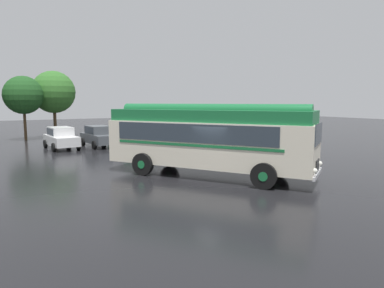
# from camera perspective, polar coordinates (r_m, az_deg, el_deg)

# --- Properties ---
(ground_plane) EXTENTS (120.00, 120.00, 0.00)m
(ground_plane) POSITION_cam_1_polar(r_m,az_deg,el_deg) (16.21, 4.01, -5.74)
(ground_plane) COLOR black
(vintage_bus) EXTENTS (7.54, 9.79, 3.49)m
(vintage_bus) POSITION_cam_1_polar(r_m,az_deg,el_deg) (16.44, 2.69, 1.15)
(vintage_bus) COLOR silver
(vintage_bus) RESTS_ON ground
(car_near_left) EXTENTS (2.23, 4.33, 1.66)m
(car_near_left) POSITION_cam_1_polar(r_m,az_deg,el_deg) (27.85, -20.99, 0.97)
(car_near_left) COLOR silver
(car_near_left) RESTS_ON ground
(car_mid_left) EXTENTS (2.25, 4.34, 1.66)m
(car_mid_left) POSITION_cam_1_polar(r_m,az_deg,el_deg) (28.36, -15.27, 1.29)
(car_mid_left) COLOR #4C5156
(car_mid_left) RESTS_ON ground
(car_mid_right) EXTENTS (2.36, 4.38, 1.66)m
(car_mid_right) POSITION_cam_1_polar(r_m,az_deg,el_deg) (29.63, -10.84, 1.66)
(car_mid_right) COLOR #144C28
(car_mid_right) RESTS_ON ground
(car_far_right) EXTENTS (2.29, 4.36, 1.66)m
(car_far_right) POSITION_cam_1_polar(r_m,az_deg,el_deg) (30.88, -5.99, 1.96)
(car_far_right) COLOR silver
(car_far_right) RESTS_ON ground
(tree_left_of_centre) EXTENTS (3.51, 3.51, 5.94)m
(tree_left_of_centre) POSITION_cam_1_polar(r_m,az_deg,el_deg) (35.39, -26.45, 7.36)
(tree_left_of_centre) COLOR #4C3823
(tree_left_of_centre) RESTS_ON ground
(tree_centre) EXTENTS (4.16, 4.16, 6.59)m
(tree_centre) POSITION_cam_1_polar(r_m,az_deg,el_deg) (36.84, -22.01, 7.97)
(tree_centre) COLOR #4C3823
(tree_centre) RESTS_ON ground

